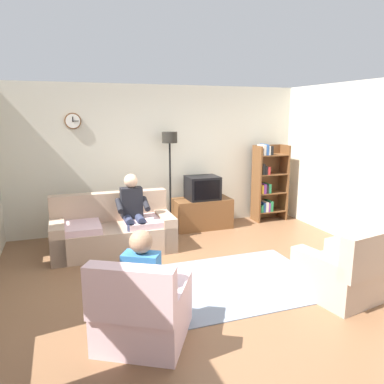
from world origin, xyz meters
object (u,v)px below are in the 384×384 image
Objects in this scene: armchair_near_bookshelf at (342,274)px; person_on_couch at (133,209)px; armchair_near_window at (143,313)px; couch at (113,232)px; floor_lamp at (170,154)px; bookshelf at (267,182)px; tv at (203,188)px; tv_stand at (202,213)px; person_in_left_armchair at (145,278)px.

person_on_couch is at bearing 130.91° from armchair_near_bookshelf.
armchair_near_window and armchair_near_bookshelf have the same top height.
floor_lamp is at bearing 33.24° from couch.
bookshelf is 1.27× the size of person_on_couch.
couch is 2.57m from armchair_near_window.
floor_lamp is at bearing 179.20° from bookshelf.
bookshelf is (1.46, 0.09, 0.00)m from tv.
bookshelf reaches higher than tv.
tv_stand is 1.55m from bookshelf.
person_on_couch is (-1.48, -0.79, 0.41)m from tv_stand.
armchair_near_window is at bearing -119.77° from tv_stand.
tv_stand is 3.75m from armchair_near_window.
person_in_left_armchair is (-0.02, -2.49, 0.29)m from couch.
tv_stand is at bearing 60.23° from armchair_near_window.
person_on_couch reaches higher than tv_stand.
armchair_near_window is 0.33m from person_in_left_armchair.
person_in_left_armchair reaches higher than tv.
couch is 1.64× the size of armchair_near_window.
floor_lamp is (-2.07, 0.03, 0.65)m from bookshelf.
armchair_near_window is (-1.86, -3.25, 0.00)m from tv_stand.
tv is (-0.00, -0.02, 0.51)m from tv_stand.
person_in_left_armchair is (-0.33, -2.38, -0.09)m from person_on_couch.
tv is 1.47m from bookshelf.
couch is 1.03× the size of floor_lamp.
tv is at bearing 60.04° from armchair_near_window.
bookshelf is at bearing 12.99° from couch.
floor_lamp is 1.59× the size of armchair_near_window.
tv_stand is (1.79, 0.68, -0.03)m from couch.
armchair_near_window is at bearing -98.76° from person_on_couch.
bookshelf is at bearing 2.74° from tv_stand.
person_on_couch is (0.31, -0.11, 0.39)m from couch.
armchair_near_bookshelf is (2.38, -2.49, -0.02)m from couch.
armchair_near_window is 2.45m from armchair_near_bookshelf.
person_on_couch is at bearing -134.60° from floor_lamp.
person_in_left_armchair is (-2.40, 0.00, 0.32)m from armchair_near_bookshelf.
tv_stand is 0.98× the size of person_in_left_armchair.
person_in_left_armchair is (0.04, 0.08, 0.32)m from armchair_near_window.
bookshelf is at bearing 16.30° from person_on_couch.
tv_stand is 3.67m from person_in_left_armchair.
tv_stand is at bearing -9.32° from floor_lamp.
person_on_couch is (-2.95, -0.86, -0.10)m from bookshelf.
tv is at bearing -90.00° from tv_stand.
person_in_left_armchair is at bearing -90.52° from couch.
armchair_near_bookshelf is at bearing -79.57° from tv_stand.
tv_stand is at bearing 60.23° from person_in_left_armchair.
bookshelf is at bearing 3.69° from tv.
bookshelf is 4.62m from person_in_left_armchair.
person_on_couch reaches higher than tv.
person_on_couch is (-0.88, -0.89, -0.75)m from floor_lamp.
floor_lamp reaches higher than armchair_near_window.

